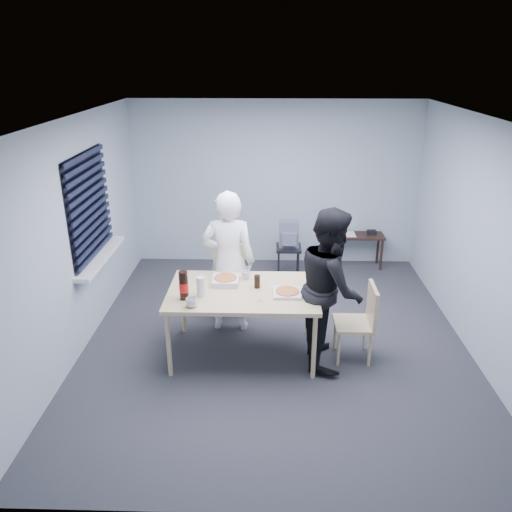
{
  "coord_description": "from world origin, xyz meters",
  "views": [
    {
      "loc": [
        -0.09,
        -5.24,
        3.21
      ],
      "look_at": [
        -0.24,
        0.1,
        1.04
      ],
      "focal_mm": 35.0,
      "sensor_mm": 36.0,
      "label": 1
    }
  ],
  "objects_px": {
    "backpack": "(289,235)",
    "mug_b": "(246,275)",
    "person_black": "(330,287)",
    "soda_bottle": "(184,286)",
    "chair_far": "(229,273)",
    "side_table": "(358,239)",
    "dining_table": "(243,295)",
    "stool": "(288,253)",
    "mug_a": "(191,302)",
    "person_white": "(229,262)",
    "chair_right": "(362,318)"
  },
  "relations": [
    {
      "from": "stool",
      "to": "mug_a",
      "type": "distance_m",
      "value": 2.75
    },
    {
      "from": "mug_a",
      "to": "soda_bottle",
      "type": "bearing_deg",
      "value": 120.45
    },
    {
      "from": "person_white",
      "to": "chair_far",
      "type": "bearing_deg",
      "value": -84.54
    },
    {
      "from": "chair_right",
      "to": "stool",
      "type": "distance_m",
      "value": 2.27
    },
    {
      "from": "backpack",
      "to": "mug_b",
      "type": "xyz_separation_m",
      "value": [
        -0.56,
        -1.77,
        0.13
      ]
    },
    {
      "from": "stool",
      "to": "backpack",
      "type": "bearing_deg",
      "value": -90.0
    },
    {
      "from": "chair_far",
      "to": "person_black",
      "type": "xyz_separation_m",
      "value": [
        1.2,
        -1.17,
        0.37
      ]
    },
    {
      "from": "person_white",
      "to": "side_table",
      "type": "xyz_separation_m",
      "value": [
        1.9,
        2.0,
        -0.42
      ]
    },
    {
      "from": "dining_table",
      "to": "chair_right",
      "type": "bearing_deg",
      "value": -2.58
    },
    {
      "from": "stool",
      "to": "chair_far",
      "type": "bearing_deg",
      "value": -129.86
    },
    {
      "from": "soda_bottle",
      "to": "backpack",
      "type": "bearing_deg",
      "value": 62.67
    },
    {
      "from": "person_black",
      "to": "mug_b",
      "type": "bearing_deg",
      "value": 67.64
    },
    {
      "from": "mug_b",
      "to": "chair_right",
      "type": "bearing_deg",
      "value": -15.63
    },
    {
      "from": "backpack",
      "to": "mug_b",
      "type": "relative_size",
      "value": 4.07
    },
    {
      "from": "chair_right",
      "to": "mug_b",
      "type": "relative_size",
      "value": 8.9
    },
    {
      "from": "chair_far",
      "to": "person_white",
      "type": "distance_m",
      "value": 0.63
    },
    {
      "from": "mug_a",
      "to": "soda_bottle",
      "type": "distance_m",
      "value": 0.23
    },
    {
      "from": "mug_b",
      "to": "side_table",
      "type": "bearing_deg",
      "value": 53.73
    },
    {
      "from": "dining_table",
      "to": "person_black",
      "type": "xyz_separation_m",
      "value": [
        0.95,
        -0.08,
        0.14
      ]
    },
    {
      "from": "mug_b",
      "to": "soda_bottle",
      "type": "relative_size",
      "value": 0.32
    },
    {
      "from": "backpack",
      "to": "mug_b",
      "type": "distance_m",
      "value": 1.87
    },
    {
      "from": "chair_far",
      "to": "side_table",
      "type": "height_order",
      "value": "chair_far"
    },
    {
      "from": "chair_far",
      "to": "mug_b",
      "type": "relative_size",
      "value": 8.9
    },
    {
      "from": "dining_table",
      "to": "side_table",
      "type": "height_order",
      "value": "dining_table"
    },
    {
      "from": "soda_bottle",
      "to": "side_table",
      "type": "bearing_deg",
      "value": 50.64
    },
    {
      "from": "chair_right",
      "to": "side_table",
      "type": "bearing_deg",
      "value": 81.76
    },
    {
      "from": "chair_right",
      "to": "stool",
      "type": "relative_size",
      "value": 1.71
    },
    {
      "from": "side_table",
      "to": "mug_b",
      "type": "relative_size",
      "value": 8.17
    },
    {
      "from": "stool",
      "to": "backpack",
      "type": "distance_m",
      "value": 0.31
    },
    {
      "from": "dining_table",
      "to": "mug_a",
      "type": "relative_size",
      "value": 13.38
    },
    {
      "from": "person_white",
      "to": "mug_b",
      "type": "bearing_deg",
      "value": 127.43
    },
    {
      "from": "chair_far",
      "to": "side_table",
      "type": "relative_size",
      "value": 1.09
    },
    {
      "from": "person_black",
      "to": "mug_a",
      "type": "bearing_deg",
      "value": 102.41
    },
    {
      "from": "stool",
      "to": "mug_b",
      "type": "bearing_deg",
      "value": -107.37
    },
    {
      "from": "dining_table",
      "to": "chair_far",
      "type": "bearing_deg",
      "value": 102.94
    },
    {
      "from": "person_black",
      "to": "soda_bottle",
      "type": "distance_m",
      "value": 1.56
    },
    {
      "from": "dining_table",
      "to": "backpack",
      "type": "xyz_separation_m",
      "value": [
        0.58,
        2.08,
        -0.02
      ]
    },
    {
      "from": "dining_table",
      "to": "stool",
      "type": "bearing_deg",
      "value": 74.53
    },
    {
      "from": "chair_far",
      "to": "soda_bottle",
      "type": "xyz_separation_m",
      "value": [
        -0.36,
        -1.32,
        0.44
      ]
    },
    {
      "from": "mug_b",
      "to": "backpack",
      "type": "bearing_deg",
      "value": 72.51
    },
    {
      "from": "person_white",
      "to": "backpack",
      "type": "distance_m",
      "value": 1.69
    },
    {
      "from": "person_black",
      "to": "mug_b",
      "type": "height_order",
      "value": "person_black"
    },
    {
      "from": "chair_right",
      "to": "side_table",
      "type": "relative_size",
      "value": 1.09
    },
    {
      "from": "person_white",
      "to": "person_black",
      "type": "xyz_separation_m",
      "value": [
        1.15,
        -0.67,
        0.0
      ]
    },
    {
      "from": "person_black",
      "to": "side_table",
      "type": "distance_m",
      "value": 2.8
    },
    {
      "from": "stool",
      "to": "mug_b",
      "type": "height_order",
      "value": "mug_b"
    },
    {
      "from": "chair_far",
      "to": "side_table",
      "type": "xyz_separation_m",
      "value": [
        1.95,
        1.49,
        -0.05
      ]
    },
    {
      "from": "chair_right",
      "to": "person_white",
      "type": "distance_m",
      "value": 1.69
    },
    {
      "from": "dining_table",
      "to": "backpack",
      "type": "relative_size",
      "value": 4.04
    },
    {
      "from": "side_table",
      "to": "soda_bottle",
      "type": "distance_m",
      "value": 3.67
    }
  ]
}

